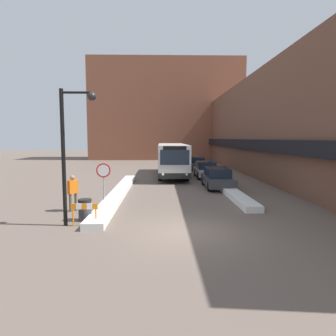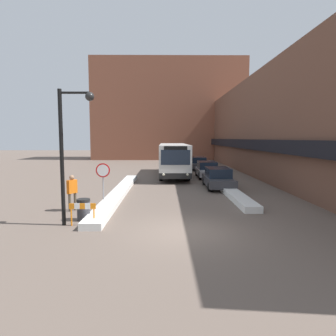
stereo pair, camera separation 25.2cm
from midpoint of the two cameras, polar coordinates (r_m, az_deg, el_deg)
ground_plane at (r=11.85m, az=3.35°, el=-12.05°), size 160.00×160.00×0.00m
building_row_right at (r=36.89m, az=16.54°, el=7.28°), size 5.50×60.00×9.61m
building_backdrop_far at (r=53.82m, az=0.28°, el=10.86°), size 26.00×8.00×16.95m
snow_bank_left at (r=19.41m, az=-8.91°, el=-4.64°), size 0.90×15.09×0.31m
snow_bank_right at (r=20.37m, az=11.92°, el=-4.17°), size 0.90×11.21×0.34m
city_bus at (r=28.83m, az=1.30°, el=1.82°), size 2.62×11.50×3.04m
parked_car_front at (r=22.11m, az=9.84°, el=-1.88°), size 1.88×4.49×1.47m
parked_car_middle at (r=27.71m, az=7.71°, el=-0.31°), size 1.84×4.38×1.48m
parked_car_back at (r=34.90m, az=6.00°, el=0.93°), size 1.84×4.65×1.46m
stop_sign at (r=16.40m, az=-11.85°, el=-1.29°), size 0.76×0.08×2.28m
street_lamp at (r=12.80m, az=-17.82°, el=4.98°), size 1.46×0.36×5.57m
pedestrian at (r=15.60m, az=-17.36°, el=-3.90°), size 0.47×0.52×1.80m
trash_bin at (r=13.80m, az=-15.28°, el=-7.63°), size 0.59×0.59×0.95m
construction_barricade at (r=12.92m, az=-15.43°, el=-7.68°), size 1.10×0.06×0.94m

